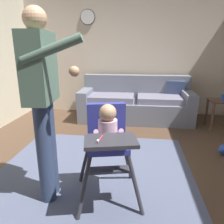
# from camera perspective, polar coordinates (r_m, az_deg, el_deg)

# --- Properties ---
(ground) EXTENTS (6.07, 6.75, 0.10)m
(ground) POSITION_cam_1_polar(r_m,az_deg,el_deg) (2.62, 1.14, -16.96)
(ground) COLOR #513A2A
(wall_far) EXTENTS (5.27, 0.06, 2.68)m
(wall_far) POSITION_cam_1_polar(r_m,az_deg,el_deg) (4.78, 4.52, 15.71)
(wall_far) COLOR beige
(wall_far) RESTS_ON ground
(area_rug) EXTENTS (2.25, 2.62, 0.01)m
(area_rug) POSITION_cam_1_polar(r_m,az_deg,el_deg) (2.43, -5.97, -18.39)
(area_rug) COLOR #4F5770
(area_rug) RESTS_ON ground
(couch) EXTENTS (2.18, 0.86, 0.86)m
(couch) POSITION_cam_1_polar(r_m,az_deg,el_deg) (4.39, 6.28, 2.32)
(couch) COLOR slate
(couch) RESTS_ON ground
(high_chair) EXTENTS (0.72, 0.81, 0.94)m
(high_chair) POSITION_cam_1_polar(r_m,az_deg,el_deg) (1.96, -1.15, -6.03)
(high_chair) COLOR #34333B
(high_chair) RESTS_ON ground
(adult_standing) EXTENTS (0.54, 0.50, 1.71)m
(adult_standing) POSITION_cam_1_polar(r_m,az_deg,el_deg) (1.97, -17.65, 3.35)
(adult_standing) COLOR navy
(adult_standing) RESTS_ON ground
(toy_ball) EXTENTS (0.14, 0.14, 0.14)m
(toy_ball) POSITION_cam_1_polar(r_m,az_deg,el_deg) (3.34, 27.31, -8.78)
(toy_ball) COLOR #284CB7
(toy_ball) RESTS_ON ground
(side_table) EXTENTS (0.40, 0.40, 0.52)m
(side_table) POSITION_cam_1_polar(r_m,az_deg,el_deg) (4.26, 26.53, 0.94)
(side_table) COLOR brown
(side_table) RESTS_ON ground
(sippy_cup) EXTENTS (0.07, 0.07, 0.10)m
(sippy_cup) POSITION_cam_1_polar(r_m,az_deg,el_deg) (4.23, 27.14, 3.41)
(sippy_cup) COLOR #284CB7
(sippy_cup) RESTS_ON side_table
(wall_clock) EXTENTS (0.31, 0.04, 0.31)m
(wall_clock) POSITION_cam_1_polar(r_m,az_deg,el_deg) (4.90, -6.40, 23.48)
(wall_clock) COLOR white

